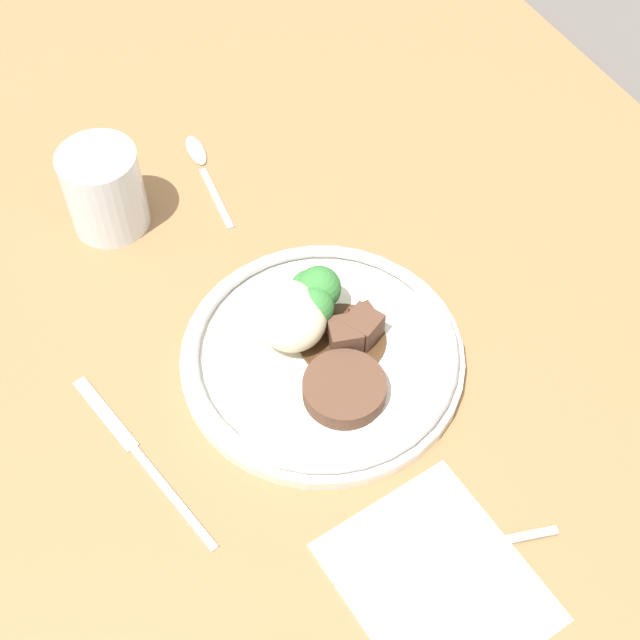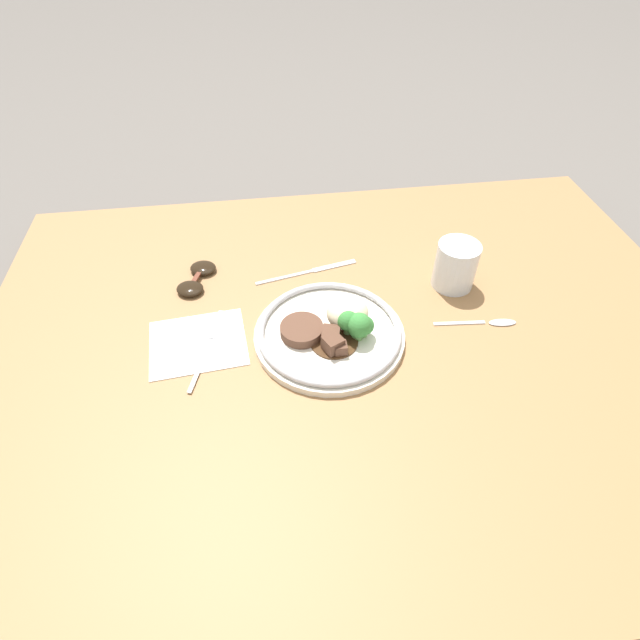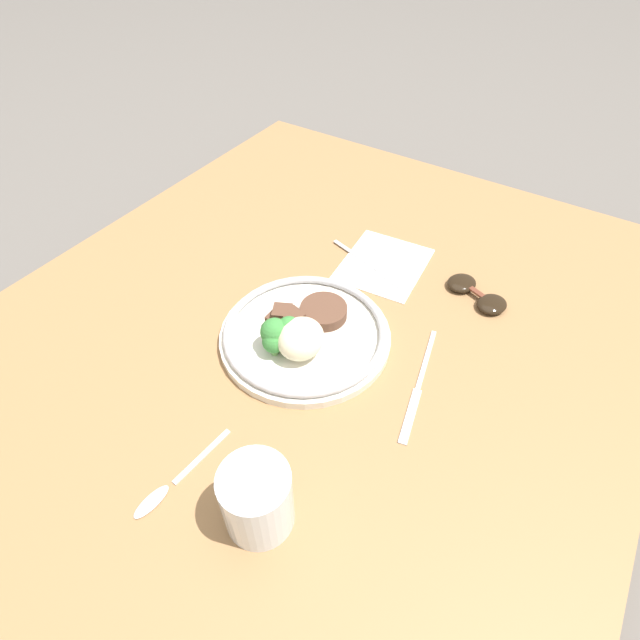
{
  "view_description": "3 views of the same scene",
  "coord_description": "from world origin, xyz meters",
  "px_view_note": "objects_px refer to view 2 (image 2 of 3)",
  "views": [
    {
      "loc": [
        -0.44,
        0.22,
        0.72
      ],
      "look_at": [
        -0.01,
        -0.0,
        0.06
      ],
      "focal_mm": 50.0,
      "sensor_mm": 36.0,
      "label": 1
    },
    {
      "loc": [
        -0.14,
        -0.59,
        0.67
      ],
      "look_at": [
        -0.05,
        0.02,
        0.06
      ],
      "focal_mm": 28.0,
      "sensor_mm": 36.0,
      "label": 2
    },
    {
      "loc": [
        0.39,
        0.31,
        0.6
      ],
      "look_at": [
        -0.06,
        0.02,
        0.07
      ],
      "focal_mm": 28.0,
      "sensor_mm": 36.0,
      "label": 3
    }
  ],
  "objects_px": {
    "knife": "(311,271)",
    "spoon": "(491,322)",
    "juice_glass": "(455,267)",
    "plate": "(333,330)",
    "sunglasses": "(197,278)",
    "fork": "(211,341)"
  },
  "relations": [
    {
      "from": "juice_glass",
      "to": "plate",
      "type": "bearing_deg",
      "value": -155.93
    },
    {
      "from": "juice_glass",
      "to": "knife",
      "type": "xyz_separation_m",
      "value": [
        -0.27,
        0.08,
        -0.04
      ]
    },
    {
      "from": "juice_glass",
      "to": "knife",
      "type": "distance_m",
      "value": 0.28
    },
    {
      "from": "fork",
      "to": "knife",
      "type": "xyz_separation_m",
      "value": [
        0.2,
        0.17,
        -0.0
      ]
    },
    {
      "from": "sunglasses",
      "to": "plate",
      "type": "bearing_deg",
      "value": -17.3
    },
    {
      "from": "plate",
      "to": "spoon",
      "type": "distance_m",
      "value": 0.29
    },
    {
      "from": "juice_glass",
      "to": "fork",
      "type": "distance_m",
      "value": 0.48
    },
    {
      "from": "knife",
      "to": "juice_glass",
      "type": "bearing_deg",
      "value": -28.02
    },
    {
      "from": "sunglasses",
      "to": "spoon",
      "type": "bearing_deg",
      "value": 1.0
    },
    {
      "from": "plate",
      "to": "sunglasses",
      "type": "relative_size",
      "value": 2.15
    },
    {
      "from": "juice_glass",
      "to": "spoon",
      "type": "bearing_deg",
      "value": -72.21
    },
    {
      "from": "fork",
      "to": "knife",
      "type": "bearing_deg",
      "value": -32.89
    },
    {
      "from": "juice_glass",
      "to": "sunglasses",
      "type": "relative_size",
      "value": 0.75
    },
    {
      "from": "plate",
      "to": "juice_glass",
      "type": "height_order",
      "value": "juice_glass"
    },
    {
      "from": "knife",
      "to": "sunglasses",
      "type": "height_order",
      "value": "sunglasses"
    },
    {
      "from": "plate",
      "to": "sunglasses",
      "type": "distance_m",
      "value": 0.31
    },
    {
      "from": "juice_glass",
      "to": "spoon",
      "type": "relative_size",
      "value": 0.61
    },
    {
      "from": "juice_glass",
      "to": "fork",
      "type": "relative_size",
      "value": 0.5
    },
    {
      "from": "spoon",
      "to": "sunglasses",
      "type": "distance_m",
      "value": 0.56
    },
    {
      "from": "plate",
      "to": "spoon",
      "type": "xyz_separation_m",
      "value": [
        0.29,
        -0.0,
        -0.02
      ]
    },
    {
      "from": "juice_glass",
      "to": "sunglasses",
      "type": "distance_m",
      "value": 0.5
    },
    {
      "from": "knife",
      "to": "spoon",
      "type": "height_order",
      "value": "spoon"
    }
  ]
}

